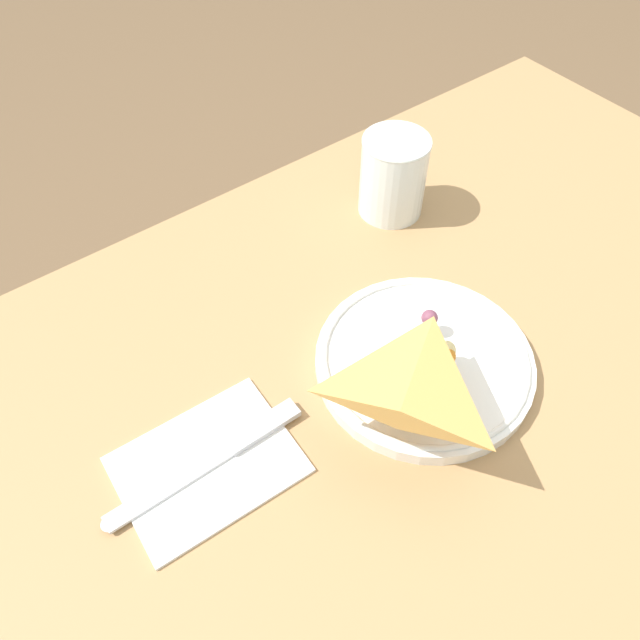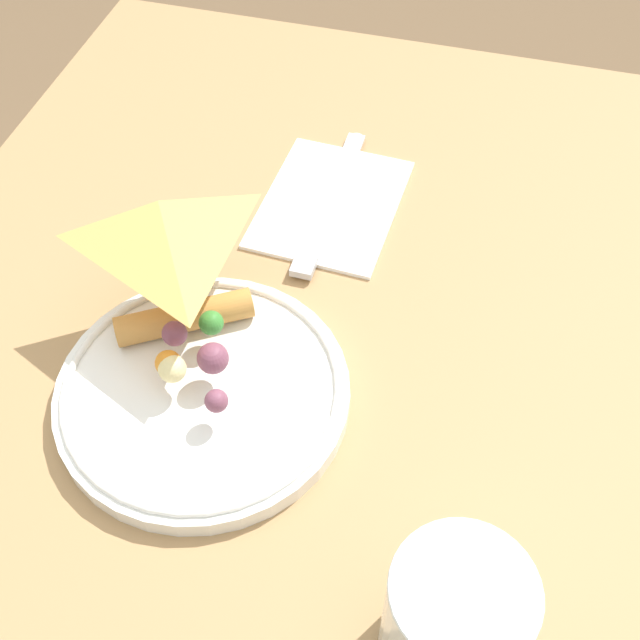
# 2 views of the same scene
# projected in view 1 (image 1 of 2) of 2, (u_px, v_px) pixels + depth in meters

# --- Properties ---
(ground_plane) EXTENTS (6.00, 6.00, 0.00)m
(ground_plane) POSITION_uv_depth(u_px,v_px,m) (375.00, 560.00, 1.22)
(ground_plane) COLOR brown
(dining_table) EXTENTS (1.10, 0.66, 0.71)m
(dining_table) POSITION_uv_depth(u_px,v_px,m) (408.00, 396.00, 0.76)
(dining_table) COLOR #A87F51
(dining_table) RESTS_ON ground_plane
(plate_pizza) EXTENTS (0.22, 0.22, 0.05)m
(plate_pizza) POSITION_uv_depth(u_px,v_px,m) (424.00, 361.00, 0.63)
(plate_pizza) COLOR white
(plate_pizza) RESTS_ON dining_table
(milk_glass) EXTENTS (0.08, 0.08, 0.10)m
(milk_glass) POSITION_uv_depth(u_px,v_px,m) (393.00, 179.00, 0.76)
(milk_glass) COLOR white
(milk_glass) RESTS_ON dining_table
(napkin_folded) EXTENTS (0.16, 0.13, 0.00)m
(napkin_folded) POSITION_uv_depth(u_px,v_px,m) (207.00, 465.00, 0.57)
(napkin_folded) COLOR white
(napkin_folded) RESTS_ON dining_table
(butter_knife) EXTENTS (0.20, 0.02, 0.01)m
(butter_knife) POSITION_uv_depth(u_px,v_px,m) (216.00, 456.00, 0.57)
(butter_knife) COLOR #B2B2B7
(butter_knife) RESTS_ON napkin_folded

